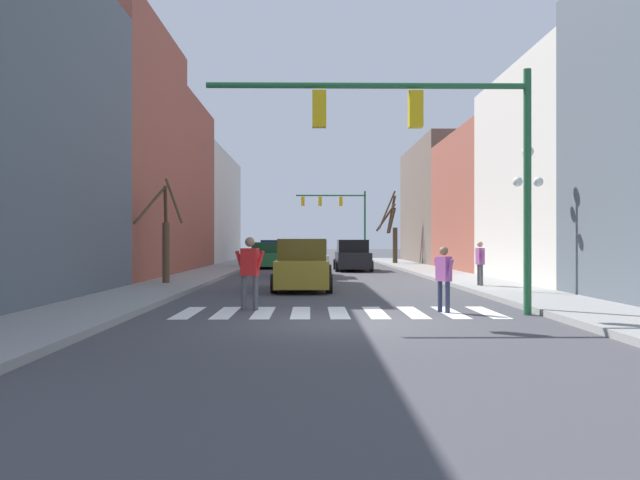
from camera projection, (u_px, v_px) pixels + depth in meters
name	position (u px, v px, depth m)	size (l,w,h in m)	color
ground_plane	(342.00, 323.00, 13.04)	(240.00, 240.00, 0.00)	#424247
sidewalk_left	(59.00, 320.00, 12.95)	(2.54, 90.00, 0.15)	gray
sidewalk_right	(622.00, 319.00, 13.13)	(2.54, 90.00, 0.15)	gray
building_row_left	(123.00, 178.00, 31.57)	(6.00, 50.95, 11.30)	#515B66
building_row_right	(531.00, 187.00, 30.57)	(6.00, 47.19, 9.33)	#515B66
crosswalk_stripes	(338.00, 312.00, 14.98)	(7.65, 2.60, 0.01)	white
traffic_signal_near	(429.00, 134.00, 14.46)	(7.55, 0.28, 5.73)	#236038
traffic_signal_far	(339.00, 209.00, 57.85)	(6.50, 0.28, 6.36)	#236038
street_lamp_right_corner	(528.00, 189.00, 19.24)	(0.95, 0.36, 4.51)	#1E4C2D
car_parked_left_near	(302.00, 266.00, 21.88)	(2.03, 4.52, 1.80)	#A38423
car_driving_away_lane	(308.00, 259.00, 30.12)	(2.11, 4.71, 1.79)	white
car_parked_right_far	(352.00, 256.00, 36.26)	(2.12, 4.76, 1.80)	black
car_parked_right_near	(273.00, 253.00, 46.60)	(2.01, 4.36, 1.80)	navy
car_driving_toward_lane	(266.00, 256.00, 39.50)	(2.07, 4.22, 1.65)	#236B38
pedestrian_crossing_street	(444.00, 273.00, 15.00)	(0.40, 0.64, 1.59)	#282D47
pedestrian_on_left_sidewalk	(250.00, 267.00, 15.54)	(0.78, 0.34, 1.82)	#4C4C51
pedestrian_waiting_at_curb	(480.00, 259.00, 22.02)	(0.24, 0.68, 1.57)	#4C4C51
street_tree_left_mid	(165.00, 238.00, 23.55)	(1.74, 2.06, 3.94)	brown
street_tree_right_near	(392.00, 231.00, 45.03)	(1.58, 2.55, 5.21)	#473828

